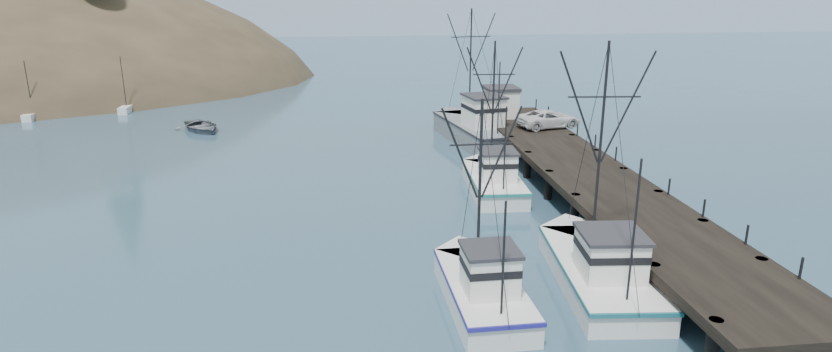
{
  "coord_description": "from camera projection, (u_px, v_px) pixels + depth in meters",
  "views": [
    {
      "loc": [
        -2.46,
        -24.28,
        14.28
      ],
      "look_at": [
        2.17,
        14.22,
        2.5
      ],
      "focal_mm": 28.0,
      "sensor_mm": 36.0,
      "label": 1
    }
  ],
  "objects": [
    {
      "name": "ground",
      "position": [
        405.0,
        331.0,
        27.5
      ],
      "size": [
        400.0,
        400.0,
        0.0
      ],
      "primitive_type": "plane",
      "color": "#2A465D",
      "rests_on": "ground"
    },
    {
      "name": "pier",
      "position": [
        586.0,
        174.0,
        43.81
      ],
      "size": [
        6.0,
        44.0,
        2.0
      ],
      "color": "black",
      "rests_on": "ground"
    },
    {
      "name": "distant_ridge",
      "position": [
        379.0,
        30.0,
        190.14
      ],
      "size": [
        360.0,
        40.0,
        26.0
      ],
      "primitive_type": "cube",
      "color": "#9EB2C6",
      "rests_on": "ground"
    },
    {
      "name": "distant_ridge_far",
      "position": [
        213.0,
        28.0,
        198.67
      ],
      "size": [
        180.0,
        25.0,
        18.0
      ],
      "primitive_type": "cube",
      "color": "silver",
      "rests_on": "ground"
    },
    {
      "name": "moored_sailboats",
      "position": [
        95.0,
        101.0,
        77.42
      ],
      "size": [
        21.69,
        20.09,
        6.35
      ],
      "color": "silver",
      "rests_on": "ground"
    },
    {
      "name": "trawler_near",
      "position": [
        597.0,
        267.0,
        31.64
      ],
      "size": [
        4.8,
        11.94,
        11.96
      ],
      "color": "silver",
      "rests_on": "ground"
    },
    {
      "name": "trawler_mid",
      "position": [
        481.0,
        286.0,
        29.65
      ],
      "size": [
        3.38,
        9.5,
        9.69
      ],
      "color": "silver",
      "rests_on": "ground"
    },
    {
      "name": "trawler_far",
      "position": [
        493.0,
        179.0,
        45.56
      ],
      "size": [
        3.79,
        10.3,
        10.66
      ],
      "color": "silver",
      "rests_on": "ground"
    },
    {
      "name": "work_vessel",
      "position": [
        475.0,
        128.0,
        59.32
      ],
      "size": [
        6.38,
        14.44,
        12.19
      ],
      "color": "slate",
      "rests_on": "ground"
    },
    {
      "name": "pier_shed",
      "position": [
        501.0,
        101.0,
        60.24
      ],
      "size": [
        3.0,
        3.2,
        2.8
      ],
      "color": "silver",
      "rests_on": "pier"
    },
    {
      "name": "pickup_truck",
      "position": [
        549.0,
        119.0,
        55.89
      ],
      "size": [
        5.97,
        3.77,
        1.54
      ],
      "primitive_type": "imported",
      "rotation": [
        0.0,
        0.0,
        1.81
      ],
      "color": "silver",
      "rests_on": "pier"
    },
    {
      "name": "motorboat",
      "position": [
        202.0,
        131.0,
        63.87
      ],
      "size": [
        6.49,
        7.05,
        1.19
      ],
      "primitive_type": "imported",
      "rotation": [
        0.0,
        0.0,
        0.54
      ],
      "color": "#565960",
      "rests_on": "ground"
    }
  ]
}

